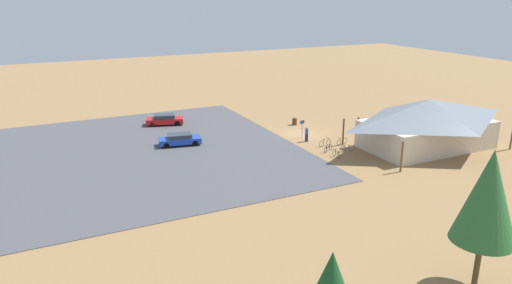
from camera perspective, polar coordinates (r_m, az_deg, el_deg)
The scene contains 21 objects.
ground at distance 58.24m, azimuth 5.40°, elevation 0.94°, with size 160.00×160.00×0.00m, color #937047.
parking_lot_asphalt at distance 51.88m, azimuth -19.37°, elevation -2.07°, with size 43.49×33.81×0.05m, color #4C4C51.
bike_pavilion at distance 55.58m, azimuth 19.76°, elevation 2.34°, with size 15.84×9.65×5.41m.
trash_bin at distance 62.18m, azimuth 4.61°, elevation 2.45°, with size 0.60×0.60×0.90m, color brown.
lot_sign at distance 56.45m, azimuth 5.51°, elevation 1.89°, with size 0.56×0.08×2.20m.
pine_east at distance 29.49m, azimuth 25.87°, elevation -5.86°, with size 3.58×3.58×8.44m.
bicycle_teal_yard_right at distance 66.83m, azimuth 21.88°, elevation 2.21°, with size 0.91×1.55×0.80m.
bicycle_blue_yard_left at distance 65.70m, azimuth 17.52°, elevation 2.43°, with size 0.49×1.68×0.85m.
bicycle_orange_mid_cluster at distance 65.39m, azimuth 22.62°, elevation 1.81°, with size 1.07×1.31×0.76m.
bicycle_silver_edge_north at distance 54.02m, azimuth 8.22°, elevation -0.09°, with size 1.74×0.48×0.85m.
bicycle_white_yard_center at distance 65.28m, azimuth 21.16°, elevation 1.99°, with size 1.72×0.48×0.88m.
bicycle_red_front_row at distance 66.13m, azimuth 19.80°, elevation 2.31°, with size 1.51×0.86×0.86m.
bicycle_green_edge_south at distance 50.43m, azimuth 9.54°, elevation -1.42°, with size 0.48×1.73×0.84m.
bicycle_purple_near_sign at distance 52.55m, azimuth 10.80°, elevation -0.75°, with size 1.65×0.48×0.81m.
bicycle_black_near_porch at distance 52.23m, azimuth 8.57°, elevation -0.74°, with size 1.56×0.83×0.74m.
bicycle_yellow_by_bin at distance 54.93m, azimuth 10.18°, elevation 0.10°, with size 1.60×0.49×0.83m.
bicycle_blue_lone_east at distance 68.10m, azimuth 20.56°, elevation 2.63°, with size 0.94×1.54×0.83m.
car_red_second_row at distance 62.95m, azimuth -10.80°, elevation 2.65°, with size 5.01×3.18×1.35m.
car_blue_mid_lot at distance 54.22m, azimuth -9.05°, elevation 0.31°, with size 4.89×2.71×1.29m.
visitor_near_lot at distance 60.66m, azimuth 12.08°, elevation 2.22°, with size 0.40×0.36×1.79m.
visitor_at_bikes at distance 55.22m, azimuth 6.04°, elevation 0.98°, with size 0.38×0.36×1.74m.
Camera 1 is at (29.34, 47.54, 16.48)m, focal length 33.63 mm.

